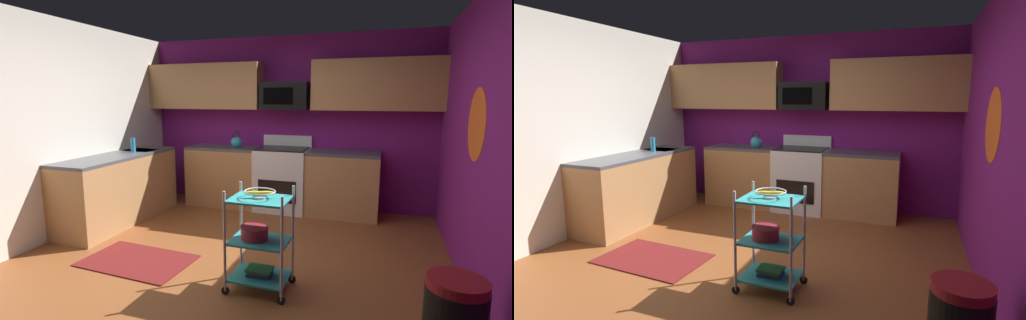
{
  "view_description": "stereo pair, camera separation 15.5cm",
  "coord_description": "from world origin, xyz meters",
  "views": [
    {
      "loc": [
        1.46,
        -3.23,
        1.67
      ],
      "look_at": [
        0.24,
        0.31,
        1.05
      ],
      "focal_mm": 26.22,
      "sensor_mm": 36.0,
      "label": 1
    },
    {
      "loc": [
        1.6,
        -3.18,
        1.67
      ],
      "look_at": [
        0.24,
        0.31,
        1.05
      ],
      "focal_mm": 26.22,
      "sensor_mm": 36.0,
      "label": 2
    }
  ],
  "objects": [
    {
      "name": "book_stack",
      "position": [
        0.49,
        -0.3,
        0.16
      ],
      "size": [
        0.24,
        0.17,
        0.07
      ],
      "color": "#1E4C8C",
      "rests_on": "rolling_cart"
    },
    {
      "name": "fruit_bowl",
      "position": [
        0.49,
        -0.3,
        0.88
      ],
      "size": [
        0.27,
        0.27,
        0.07
      ],
      "color": "silver",
      "rests_on": "rolling_cart"
    },
    {
      "name": "wall_left",
      "position": [
        -2.23,
        0.0,
        1.3
      ],
      "size": [
        0.06,
        4.8,
        2.6
      ],
      "primitive_type": "cube",
      "color": "silver",
      "rests_on": "ground"
    },
    {
      "name": "wall_right",
      "position": [
        2.23,
        0.0,
        1.3
      ],
      "size": [
        0.06,
        4.8,
        2.6
      ],
      "primitive_type": "cube",
      "color": "#751970",
      "rests_on": "ground"
    },
    {
      "name": "counter_run",
      "position": [
        -0.77,
        1.6,
        0.46
      ],
      "size": [
        3.64,
        2.5,
        0.92
      ],
      "color": "#B27F4C",
      "rests_on": "ground"
    },
    {
      "name": "kettle",
      "position": [
        -0.68,
        2.1,
        1.0
      ],
      "size": [
        0.21,
        0.18,
        0.26
      ],
      "color": "teal",
      "rests_on": "counter_run"
    },
    {
      "name": "mixing_bowl_large",
      "position": [
        0.44,
        -0.3,
        0.52
      ],
      "size": [
        0.25,
        0.25,
        0.11
      ],
      "color": "maroon",
      "rests_on": "rolling_cart"
    },
    {
      "name": "floor_rug",
      "position": [
        -0.89,
        -0.18,
        0.01
      ],
      "size": [
        1.14,
        0.76,
        0.01
      ],
      "primitive_type": "cube",
      "rotation": [
        0.0,
        0.0,
        -0.06
      ],
      "color": "maroon",
      "rests_on": "ground"
    },
    {
      "name": "oven_range",
      "position": [
        0.05,
        2.1,
        0.48
      ],
      "size": [
        0.76,
        0.65,
        1.1
      ],
      "color": "white",
      "rests_on": "ground"
    },
    {
      "name": "rolling_cart",
      "position": [
        0.49,
        -0.3,
        0.45
      ],
      "size": [
        0.57,
        0.41,
        0.91
      ],
      "color": "silver",
      "rests_on": "ground"
    },
    {
      "name": "wall_back",
      "position": [
        0.0,
        2.43,
        1.3
      ],
      "size": [
        4.52,
        0.06,
        2.6
      ],
      "primitive_type": "cube",
      "color": "#751970",
      "rests_on": "ground"
    },
    {
      "name": "floor",
      "position": [
        0.0,
        0.0,
        -0.02
      ],
      "size": [
        4.4,
        4.8,
        0.04
      ],
      "primitive_type": "cube",
      "color": "brown",
      "rests_on": "ground"
    },
    {
      "name": "dish_soap_bottle",
      "position": [
        -1.85,
        1.12,
        1.02
      ],
      "size": [
        0.06,
        0.06,
        0.2
      ],
      "primitive_type": "cylinder",
      "color": "#2D8CBF",
      "rests_on": "counter_run"
    },
    {
      "name": "microwave",
      "position": [
        0.05,
        2.21,
        1.7
      ],
      "size": [
        0.7,
        0.39,
        0.4
      ],
      "color": "black"
    },
    {
      "name": "upper_cabinets",
      "position": [
        -0.01,
        2.23,
        1.85
      ],
      "size": [
        4.4,
        0.33,
        0.7
      ],
      "color": "#B27F4C"
    },
    {
      "name": "wall_flower_decal",
      "position": [
        2.2,
        0.37,
        1.45
      ],
      "size": [
        0.0,
        0.63,
        0.63
      ],
      "primitive_type": "cylinder",
      "rotation": [
        0.0,
        1.57,
        0.0
      ],
      "color": "#E5591E"
    }
  ]
}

